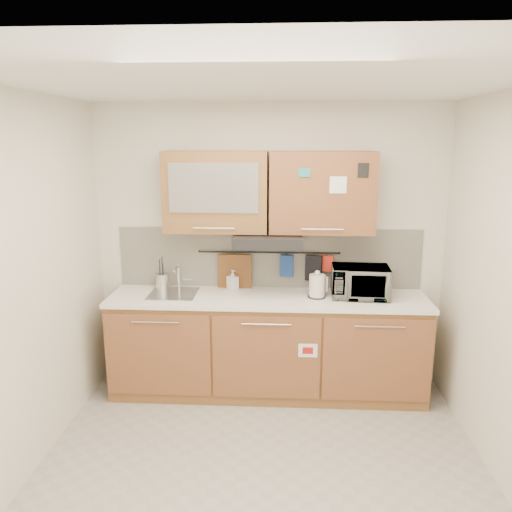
# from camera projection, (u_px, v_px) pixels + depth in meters

# --- Properties ---
(floor) EXTENTS (3.20, 3.20, 0.00)m
(floor) POSITION_uv_depth(u_px,v_px,m) (261.00, 474.00, 3.48)
(floor) COLOR #9E9993
(floor) RESTS_ON ground
(ceiling) EXTENTS (3.20, 3.20, 0.00)m
(ceiling) POSITION_uv_depth(u_px,v_px,m) (262.00, 82.00, 2.88)
(ceiling) COLOR white
(ceiling) RESTS_ON wall_back
(wall_back) EXTENTS (3.20, 0.00, 3.20)m
(wall_back) POSITION_uv_depth(u_px,v_px,m) (269.00, 247.00, 4.64)
(wall_back) COLOR silver
(wall_back) RESTS_ON ground
(wall_left) EXTENTS (0.00, 3.00, 3.00)m
(wall_left) POSITION_uv_depth(u_px,v_px,m) (18.00, 292.00, 3.27)
(wall_left) COLOR silver
(wall_left) RESTS_ON ground
(base_cabinet) EXTENTS (2.80, 0.64, 0.88)m
(base_cabinet) POSITION_uv_depth(u_px,v_px,m) (267.00, 350.00, 4.54)
(base_cabinet) COLOR #935E34
(base_cabinet) RESTS_ON floor
(countertop) EXTENTS (2.82, 0.62, 0.04)m
(countertop) POSITION_uv_depth(u_px,v_px,m) (268.00, 298.00, 4.43)
(countertop) COLOR white
(countertop) RESTS_ON base_cabinet
(backsplash) EXTENTS (2.80, 0.02, 0.56)m
(backsplash) POSITION_uv_depth(u_px,v_px,m) (269.00, 258.00, 4.65)
(backsplash) COLOR silver
(backsplash) RESTS_ON countertop
(upper_cabinets) EXTENTS (1.82, 0.37, 0.70)m
(upper_cabinets) POSITION_uv_depth(u_px,v_px,m) (268.00, 192.00, 4.34)
(upper_cabinets) COLOR #935E34
(upper_cabinets) RESTS_ON wall_back
(range_hood) EXTENTS (0.60, 0.46, 0.10)m
(range_hood) POSITION_uv_depth(u_px,v_px,m) (268.00, 240.00, 4.37)
(range_hood) COLOR black
(range_hood) RESTS_ON upper_cabinets
(sink) EXTENTS (0.42, 0.40, 0.26)m
(sink) POSITION_uv_depth(u_px,v_px,m) (174.00, 294.00, 4.48)
(sink) COLOR silver
(sink) RESTS_ON countertop
(utensil_rail) EXTENTS (1.30, 0.02, 0.02)m
(utensil_rail) POSITION_uv_depth(u_px,v_px,m) (269.00, 252.00, 4.60)
(utensil_rail) COLOR black
(utensil_rail) RESTS_ON backsplash
(utensil_crock) EXTENTS (0.13, 0.13, 0.31)m
(utensil_crock) POSITION_uv_depth(u_px,v_px,m) (162.00, 281.00, 4.60)
(utensil_crock) COLOR #B0B0B4
(utensil_crock) RESTS_ON countertop
(kettle) EXTENTS (0.19, 0.18, 0.25)m
(kettle) POSITION_uv_depth(u_px,v_px,m) (317.00, 287.00, 4.37)
(kettle) COLOR silver
(kettle) RESTS_ON countertop
(toaster) EXTENTS (0.32, 0.26, 0.21)m
(toaster) POSITION_uv_depth(u_px,v_px,m) (354.00, 286.00, 4.37)
(toaster) COLOR black
(toaster) RESTS_ON countertop
(microwave) EXTENTS (0.51, 0.36, 0.27)m
(microwave) POSITION_uv_depth(u_px,v_px,m) (360.00, 282.00, 4.38)
(microwave) COLOR #999999
(microwave) RESTS_ON countertop
(soap_bottle) EXTENTS (0.12, 0.12, 0.19)m
(soap_bottle) POSITION_uv_depth(u_px,v_px,m) (233.00, 280.00, 4.60)
(soap_bottle) COLOR #999999
(soap_bottle) RESTS_ON countertop
(cutting_board) EXTENTS (0.31, 0.03, 0.39)m
(cutting_board) POSITION_uv_depth(u_px,v_px,m) (235.00, 275.00, 4.65)
(cutting_board) COLOR brown
(cutting_board) RESTS_ON utensil_rail
(oven_mitt) EXTENTS (0.13, 0.06, 0.20)m
(oven_mitt) POSITION_uv_depth(u_px,v_px,m) (287.00, 266.00, 4.60)
(oven_mitt) COLOR navy
(oven_mitt) RESTS_ON utensil_rail
(dark_pouch) EXTENTS (0.16, 0.09, 0.24)m
(dark_pouch) POSITION_uv_depth(u_px,v_px,m) (314.00, 268.00, 4.59)
(dark_pouch) COLOR black
(dark_pouch) RESTS_ON utensil_rail
(pot_holder) EXTENTS (0.12, 0.06, 0.15)m
(pot_holder) POSITION_uv_depth(u_px,v_px,m) (327.00, 264.00, 4.58)
(pot_holder) COLOR red
(pot_holder) RESTS_ON utensil_rail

